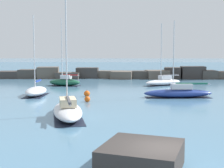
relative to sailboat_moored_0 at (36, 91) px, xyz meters
The scene contains 9 objects.
open_sea_beyond 88.44m from the sailboat_moored_0, 81.87° to the left, with size 400.00×116.00×0.01m.
breakwater_jetty 30.75m from the sailboat_moored_0, 62.88° to the left, with size 58.24×6.21×2.55m.
sailboat_moored_0 is the anchor object (origin of this frame).
sailboat_moored_1 17.47m from the sailboat_moored_0, ahead, with size 8.27×2.50×9.08m.
sailboat_moored_2 12.01m from the sailboat_moored_0, 83.13° to the left, with size 5.59×3.20×10.87m.
sailboat_moored_6 14.16m from the sailboat_moored_0, 64.35° to the right, with size 4.06×8.28×10.31m.
sailboat_moored_7 21.97m from the sailboat_moored_0, 36.78° to the left, with size 7.07×5.52×10.06m.
mooring_buoy_orange_near 8.35m from the sailboat_moored_0, 34.20° to the right, with size 0.62×0.62×0.82m.
mooring_buoy_far_side 6.44m from the sailboat_moored_0, ahead, with size 0.74×0.74×0.94m.
Camera 1 is at (-1.96, -13.38, 5.29)m, focal length 50.00 mm.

